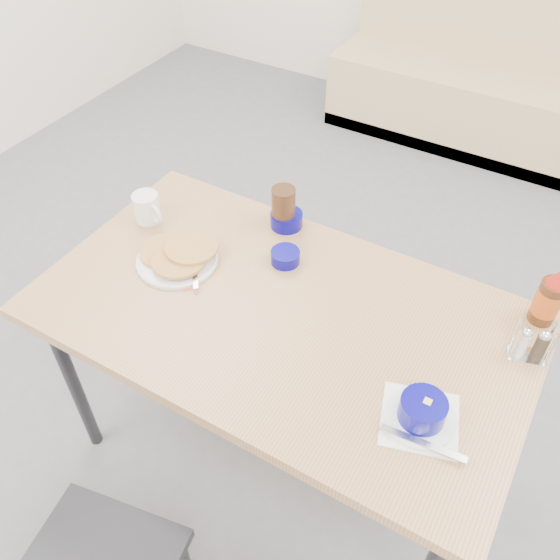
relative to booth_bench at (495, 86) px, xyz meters
The scene contains 12 objects.
ground 2.81m from the booth_bench, 90.00° to the right, with size 6.00×6.00×0.00m, color slate.
booth_bench is the anchor object (origin of this frame).
dining_table 2.56m from the booth_bench, 90.00° to the right, with size 1.40×0.80×0.76m.
pancake_plate 2.58m from the booth_bench, 98.60° to the right, with size 0.26×0.25×0.04m.
coffee_mug 2.51m from the booth_bench, 103.74° to the right, with size 0.12×0.09×0.10m.
grits_setting 2.75m from the booth_bench, 80.08° to the right, with size 0.25×0.23×0.08m.
creamer_bowl 2.24m from the booth_bench, 94.65° to the right, with size 0.11×0.11×0.05m.
butter_bowl 2.39m from the booth_bench, 92.27° to the right, with size 0.09×0.09×0.04m.
amber_tumbler 2.26m from the booth_bench, 94.81° to the right, with size 0.08×0.08×0.15m, color #3E2413.
condiment_caddy 2.47m from the booth_bench, 74.73° to the right, with size 0.11×0.08×0.12m.
syrup_bottle 2.34m from the booth_bench, 73.74° to the right, with size 0.07×0.07×0.19m.
sugar_wrapper 2.64m from the booth_bench, 96.28° to the right, with size 0.04×0.02×0.00m, color #D36046.
Camera 1 is at (0.57, -0.73, 2.00)m, focal length 38.00 mm.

